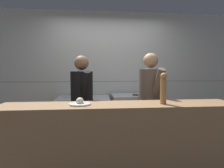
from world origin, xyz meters
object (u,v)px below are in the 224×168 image
object	(u,v)px
oven_range	(84,120)
chefs_knife	(140,95)
chef_head_cook	(82,104)
pepper_mill	(163,88)
stock_pot	(78,91)
plated_dish_main	(80,103)
chef_sous	(150,102)

from	to	relation	value
oven_range	chefs_knife	world-z (taller)	chefs_knife
oven_range	chefs_knife	xyz separation A→B (m)	(1.06, -0.11, 0.48)
chefs_knife	chef_head_cook	xyz separation A→B (m)	(-1.03, -0.62, -0.03)
chefs_knife	pepper_mill	distance (m)	1.41
stock_pot	chef_head_cook	distance (m)	0.75
oven_range	pepper_mill	distance (m)	1.93
chef_head_cook	plated_dish_main	bearing A→B (deg)	-104.47
oven_range	chef_head_cook	xyz separation A→B (m)	(0.03, -0.73, 0.45)
chefs_knife	pepper_mill	size ratio (longest dim) A/B	0.97
chefs_knife	stock_pot	bearing A→B (deg)	174.64
stock_pot	chefs_knife	distance (m)	1.16
oven_range	chefs_knife	distance (m)	1.17
oven_range	stock_pot	size ratio (longest dim) A/B	3.50
plated_dish_main	pepper_mill	distance (m)	0.92
chef_head_cook	oven_range	bearing A→B (deg)	75.00
oven_range	chef_sous	bearing A→B (deg)	-38.25
oven_range	chef_head_cook	bearing A→B (deg)	-87.71
stock_pot	chef_sous	world-z (taller)	chef_sous
plated_dish_main	chef_head_cook	world-z (taller)	chef_head_cook
chefs_knife	chef_sous	world-z (taller)	chef_sous
chef_head_cook	stock_pot	bearing A→B (deg)	82.35
oven_range	plated_dish_main	xyz separation A→B (m)	(0.06, -1.46, 0.59)
oven_range	plated_dish_main	distance (m)	1.57
oven_range	stock_pot	bearing A→B (deg)	-176.67
oven_range	pepper_mill	xyz separation A→B (m)	(0.97, -1.49, 0.75)
plated_dish_main	chefs_knife	bearing A→B (deg)	53.48
stock_pot	plated_dish_main	size ratio (longest dim) A/B	1.19
oven_range	pepper_mill	bearing A→B (deg)	-56.95
stock_pot	chefs_knife	size ratio (longest dim) A/B	0.83
plated_dish_main	chef_sous	xyz separation A→B (m)	(0.97, 0.64, -0.12)
chef_head_cook	chef_sous	world-z (taller)	chef_sous
stock_pot	chef_head_cook	xyz separation A→B (m)	(0.12, -0.73, -0.11)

